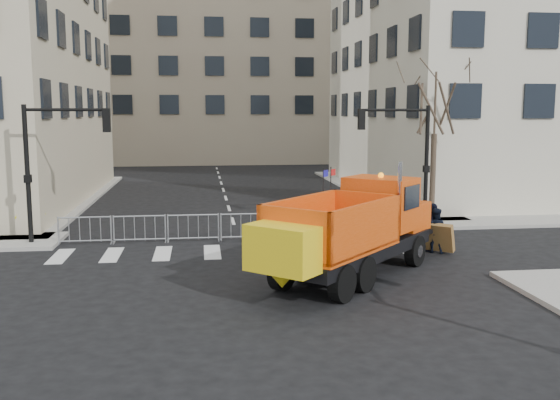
{
  "coord_description": "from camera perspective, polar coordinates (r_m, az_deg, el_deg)",
  "views": [
    {
      "loc": [
        -1.47,
        -17.09,
        5.12
      ],
      "look_at": [
        1.04,
        2.5,
        2.32
      ],
      "focal_mm": 40.0,
      "sensor_mm": 36.0,
      "label": 1
    }
  ],
  "objects": [
    {
      "name": "cop_b",
      "position": [
        23.49,
        14.0,
        -2.71
      ],
      "size": [
        1.01,
        0.95,
        1.65
      ],
      "primitive_type": "imported",
      "rotation": [
        0.0,
        0.0,
        2.59
      ],
      "color": "black",
      "rests_on": "ground"
    },
    {
      "name": "cop_c",
      "position": [
        23.65,
        13.83,
        -2.45
      ],
      "size": [
        1.06,
        1.05,
        1.8
      ],
      "primitive_type": "imported",
      "rotation": [
        0.0,
        0.0,
        3.91
      ],
      "color": "black",
      "rests_on": "ground"
    },
    {
      "name": "cop_a",
      "position": [
        24.65,
        9.37,
        -1.68
      ],
      "size": [
        0.84,
        0.67,
        1.99
      ],
      "primitive_type": "imported",
      "rotation": [
        0.0,
        0.0,
        3.45
      ],
      "color": "black",
      "rests_on": "ground"
    },
    {
      "name": "worker",
      "position": [
        27.77,
        -21.94,
        -0.68
      ],
      "size": [
        1.5,
        1.47,
        2.06
      ],
      "primitive_type": "imported",
      "rotation": [
        0.0,
        0.0,
        0.74
      ],
      "color": "yellow",
      "rests_on": "sidewalk_back"
    },
    {
      "name": "plow_truck",
      "position": [
        19.21,
        6.48,
        -2.55
      ],
      "size": [
        8.07,
        8.49,
        3.6
      ],
      "rotation": [
        0.0,
        0.0,
        0.83
      ],
      "color": "black",
      "rests_on": "ground"
    },
    {
      "name": "newspaper_box",
      "position": [
        26.12,
        10.51,
        -1.81
      ],
      "size": [
        0.45,
        0.4,
        1.1
      ],
      "primitive_type": "cube",
      "rotation": [
        0.0,
        0.0,
        -0.0
      ],
      "color": "maroon",
      "rests_on": "sidewalk_back"
    },
    {
      "name": "traffic_light_right",
      "position": [
        28.5,
        13.23,
        2.98
      ],
      "size": [
        0.18,
        0.18,
        5.4
      ],
      "primitive_type": "cylinder",
      "color": "black",
      "rests_on": "ground"
    },
    {
      "name": "sidewalk_back",
      "position": [
        26.12,
        -3.93,
        -3.09
      ],
      "size": [
        64.0,
        5.0,
        0.15
      ],
      "primitive_type": "cube",
      "color": "gray",
      "rests_on": "ground"
    },
    {
      "name": "traffic_light_left",
      "position": [
        25.55,
        -22.07,
        2.04
      ],
      "size": [
        0.18,
        0.18,
        5.4
      ],
      "primitive_type": "cylinder",
      "color": "black",
      "rests_on": "ground"
    },
    {
      "name": "street_tree",
      "position": [
        29.61,
        13.89,
        5.18
      ],
      "size": [
        3.0,
        3.0,
        7.5
      ],
      "primitive_type": null,
      "color": "#382B21",
      "rests_on": "ground"
    },
    {
      "name": "ground",
      "position": [
        17.9,
        -2.3,
        -8.56
      ],
      "size": [
        120.0,
        120.0,
        0.0
      ],
      "primitive_type": "plane",
      "color": "black",
      "rests_on": "ground"
    },
    {
      "name": "building_far",
      "position": [
        69.45,
        -6.23,
        13.7
      ],
      "size": [
        30.0,
        18.0,
        24.0
      ],
      "primitive_type": "cube",
      "color": "tan",
      "rests_on": "ground"
    },
    {
      "name": "crowd_barriers",
      "position": [
        25.12,
        -5.53,
        -2.46
      ],
      "size": [
        12.6,
        0.6,
        1.1
      ],
      "primitive_type": null,
      "color": "#9EA0A5",
      "rests_on": "ground"
    }
  ]
}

